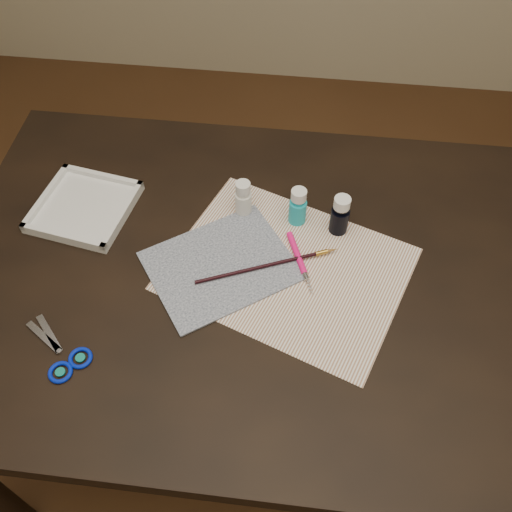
# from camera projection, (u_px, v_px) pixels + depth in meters

# --- Properties ---
(ground) EXTENTS (3.50, 3.50, 0.02)m
(ground) POSITION_uv_depth(u_px,v_px,m) (256.00, 413.00, 1.79)
(ground) COLOR #422614
(ground) RESTS_ON ground
(table) EXTENTS (1.30, 0.90, 0.75)m
(table) POSITION_uv_depth(u_px,v_px,m) (256.00, 355.00, 1.48)
(table) COLOR black
(table) RESTS_ON ground
(paper) EXTENTS (0.57, 0.50, 0.00)m
(paper) POSITION_uv_depth(u_px,v_px,m) (288.00, 269.00, 1.18)
(paper) COLOR white
(paper) RESTS_ON table
(canvas) EXTENTS (0.37, 0.35, 0.00)m
(canvas) POSITION_uv_depth(u_px,v_px,m) (221.00, 265.00, 1.19)
(canvas) COLOR #0F1A34
(canvas) RESTS_ON paper
(paint_bottle_white) EXTENTS (0.05, 0.05, 0.09)m
(paint_bottle_white) POSITION_uv_depth(u_px,v_px,m) (243.00, 198.00, 1.25)
(paint_bottle_white) COLOR white
(paint_bottle_white) RESTS_ON table
(paint_bottle_cyan) EXTENTS (0.04, 0.04, 0.09)m
(paint_bottle_cyan) POSITION_uv_depth(u_px,v_px,m) (298.00, 206.00, 1.23)
(paint_bottle_cyan) COLOR #1BB5C9
(paint_bottle_cyan) RESTS_ON table
(paint_bottle_navy) EXTENTS (0.04, 0.04, 0.10)m
(paint_bottle_navy) POSITION_uv_depth(u_px,v_px,m) (340.00, 215.00, 1.21)
(paint_bottle_navy) COLOR black
(paint_bottle_navy) RESTS_ON table
(paintbrush) EXTENTS (0.29, 0.13, 0.01)m
(paintbrush) POSITION_uv_depth(u_px,v_px,m) (268.00, 265.00, 1.18)
(paintbrush) COLOR black
(paintbrush) RESTS_ON canvas
(craft_knife) EXTENTS (0.07, 0.16, 0.01)m
(craft_knife) POSITION_uv_depth(u_px,v_px,m) (301.00, 263.00, 1.18)
(craft_knife) COLOR #FF1379
(craft_knife) RESTS_ON paper
(scissors) EXTENTS (0.19, 0.17, 0.01)m
(scissors) POSITION_uv_depth(u_px,v_px,m) (52.00, 348.00, 1.07)
(scissors) COLOR silver
(scissors) RESTS_ON table
(palette_tray) EXTENTS (0.23, 0.23, 0.02)m
(palette_tray) POSITION_uv_depth(u_px,v_px,m) (84.00, 207.00, 1.27)
(palette_tray) COLOR white
(palette_tray) RESTS_ON table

